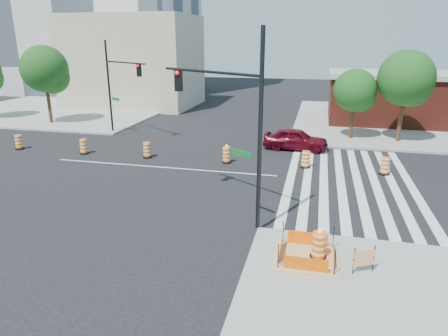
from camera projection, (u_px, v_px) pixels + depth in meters
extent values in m
plane|color=black|center=(162.00, 167.00, 24.23)|extent=(120.00, 120.00, 0.00)
cube|color=gray|center=(417.00, 123.00, 36.89)|extent=(22.00, 22.00, 0.15)
cube|color=gray|center=(72.00, 108.00, 44.85)|extent=(22.00, 22.00, 0.15)
cube|color=silver|center=(291.00, 177.00, 22.50)|extent=(0.45, 13.50, 0.01)
cube|color=silver|center=(307.00, 178.00, 22.30)|extent=(0.45, 13.50, 0.01)
cube|color=silver|center=(324.00, 179.00, 22.10)|extent=(0.45, 13.50, 0.01)
cube|color=silver|center=(341.00, 181.00, 21.91)|extent=(0.45, 13.50, 0.01)
cube|color=silver|center=(358.00, 182.00, 21.71)|extent=(0.45, 13.50, 0.01)
cube|color=silver|center=(375.00, 183.00, 21.51)|extent=(0.45, 13.50, 0.01)
cube|color=silver|center=(393.00, 185.00, 21.31)|extent=(0.45, 13.50, 0.01)
cube|color=silver|center=(411.00, 186.00, 21.11)|extent=(0.45, 13.50, 0.01)
cube|color=silver|center=(162.00, 167.00, 24.23)|extent=(14.00, 0.12, 0.01)
cube|color=tan|center=(306.00, 257.00, 13.85)|extent=(2.20, 2.20, 0.05)
cube|color=#FF5F05|center=(306.00, 265.00, 12.94)|extent=(1.44, 0.02, 0.55)
cube|color=#FF5F05|center=(308.00, 239.00, 14.61)|extent=(1.44, 0.02, 0.55)
cube|color=#FF5F05|center=(281.00, 248.00, 13.98)|extent=(0.02, 1.44, 0.55)
cube|color=#FF5F05|center=(334.00, 254.00, 13.58)|extent=(0.02, 1.44, 0.55)
cylinder|color=black|center=(278.00, 257.00, 13.09)|extent=(0.04, 0.04, 0.90)
cylinder|color=black|center=(335.00, 263.00, 12.69)|extent=(0.04, 0.04, 0.90)
cylinder|color=black|center=(283.00, 232.00, 14.76)|extent=(0.04, 0.04, 0.90)
cylinder|color=black|center=(333.00, 237.00, 14.36)|extent=(0.04, 0.04, 0.90)
cube|color=maroon|center=(420.00, 101.00, 36.27)|extent=(16.00, 8.00, 4.20)
cube|color=gray|center=(424.00, 75.00, 35.56)|extent=(16.50, 8.50, 0.40)
cube|color=#BFB092|center=(134.00, 61.00, 45.71)|extent=(14.00, 10.00, 10.00)
imported|color=#500612|center=(296.00, 139.00, 27.92)|extent=(4.54, 2.01, 1.52)
cylinder|color=black|center=(260.00, 134.00, 14.98)|extent=(0.17, 0.17, 7.72)
cylinder|color=black|center=(208.00, 72.00, 16.32)|extent=(4.93, 3.24, 0.12)
cube|color=black|center=(178.00, 80.00, 17.87)|extent=(0.31, 0.27, 0.97)
sphere|color=#FF0C0C|center=(177.00, 73.00, 17.60)|extent=(0.17, 0.17, 0.17)
cube|color=#0C591E|center=(241.00, 154.00, 15.94)|extent=(0.99, 0.66, 0.24)
cylinder|color=black|center=(109.00, 87.00, 32.19)|extent=(0.16, 0.16, 7.23)
cylinder|color=black|center=(125.00, 63.00, 29.72)|extent=(4.63, 3.02, 0.11)
cube|color=black|center=(139.00, 70.00, 28.55)|extent=(0.29, 0.25, 0.90)
sphere|color=#FF0C0C|center=(138.00, 66.00, 28.29)|extent=(0.16, 0.16, 0.16)
cube|color=#0C591E|center=(116.00, 99.00, 31.84)|extent=(0.93, 0.62, 0.23)
cylinder|color=black|center=(318.00, 257.00, 13.84)|extent=(0.58, 0.58, 0.10)
cylinder|color=#FF6605|center=(319.00, 245.00, 13.69)|extent=(0.46, 0.46, 0.91)
sphere|color=#FF990C|center=(320.00, 231.00, 13.53)|extent=(0.15, 0.15, 0.15)
cube|color=#FF6605|center=(364.00, 254.00, 12.82)|extent=(0.73, 0.39, 0.26)
cube|color=#FF6605|center=(363.00, 263.00, 12.92)|extent=(0.73, 0.39, 0.21)
cylinder|color=black|center=(354.00, 261.00, 12.81)|extent=(0.04, 0.04, 0.94)
cylinder|color=black|center=(374.00, 258.00, 12.96)|extent=(0.04, 0.04, 0.94)
cylinder|color=#382314|center=(49.00, 100.00, 36.01)|extent=(0.31, 0.31, 4.38)
sphere|color=#164E18|center=(44.00, 69.00, 35.18)|extent=(4.10, 4.10, 4.10)
sphere|color=#164E18|center=(52.00, 77.00, 35.54)|extent=(3.01, 3.01, 3.01)
sphere|color=#164E18|center=(40.00, 74.00, 35.21)|extent=(2.74, 2.74, 2.74)
cylinder|color=#382314|center=(352.00, 118.00, 30.44)|extent=(0.30, 0.30, 3.37)
sphere|color=#164E18|center=(355.00, 90.00, 29.79)|extent=(3.16, 3.16, 3.16)
sphere|color=#164E18|center=(360.00, 97.00, 30.11)|extent=(2.32, 2.32, 2.32)
sphere|color=#164E18|center=(349.00, 95.00, 29.80)|extent=(2.11, 2.11, 2.11)
cylinder|color=#382314|center=(401.00, 115.00, 29.37)|extent=(0.31, 0.31, 4.23)
sphere|color=#164E18|center=(406.00, 78.00, 28.56)|extent=(3.97, 3.97, 3.97)
sphere|color=#164E18|center=(411.00, 87.00, 28.93)|extent=(2.91, 2.91, 2.91)
sphere|color=#164E18|center=(400.00, 84.00, 28.59)|extent=(2.65, 2.65, 2.65)
cylinder|color=black|center=(20.00, 148.00, 28.22)|extent=(0.60, 0.60, 0.10)
cylinder|color=#FF6605|center=(19.00, 142.00, 28.07)|extent=(0.48, 0.48, 0.95)
cylinder|color=black|center=(84.00, 153.00, 27.07)|extent=(0.60, 0.60, 0.10)
cylinder|color=#FF6605|center=(84.00, 146.00, 26.92)|extent=(0.48, 0.48, 0.95)
cylinder|color=black|center=(148.00, 157.00, 26.20)|extent=(0.60, 0.60, 0.10)
cylinder|color=#FF6605|center=(147.00, 149.00, 26.05)|extent=(0.48, 0.48, 0.95)
cylinder|color=black|center=(227.00, 162.00, 25.09)|extent=(0.60, 0.60, 0.10)
cylinder|color=#FF6605|center=(227.00, 154.00, 24.94)|extent=(0.48, 0.48, 0.95)
sphere|color=#FF990C|center=(227.00, 146.00, 24.77)|extent=(0.16, 0.16, 0.16)
cylinder|color=black|center=(305.00, 167.00, 24.14)|extent=(0.60, 0.60, 0.10)
cylinder|color=#FF6605|center=(306.00, 159.00, 23.99)|extent=(0.48, 0.48, 0.95)
cylinder|color=black|center=(384.00, 174.00, 22.92)|extent=(0.60, 0.60, 0.10)
cylinder|color=#FF6605|center=(385.00, 165.00, 22.77)|extent=(0.48, 0.48, 0.95)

